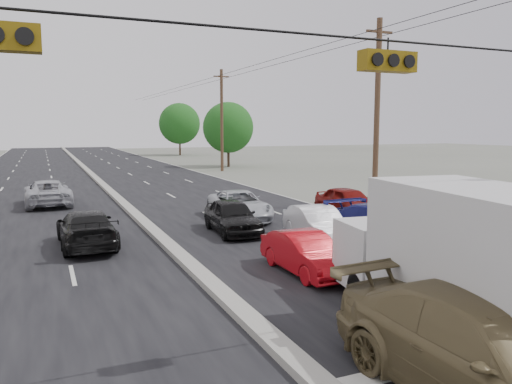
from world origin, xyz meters
TOP-DOWN VIEW (x-y plane):
  - ground at (0.00, 0.00)m, footprint 200.00×200.00m
  - road_surface at (0.00, 30.00)m, footprint 20.00×160.00m
  - center_median at (0.00, 30.00)m, footprint 0.50×160.00m
  - utility_pole_right_b at (12.50, 15.00)m, footprint 1.60×0.30m
  - utility_pole_right_c at (12.50, 40.00)m, footprint 1.60×0.30m
  - traffic_signals at (1.40, 0.00)m, footprint 25.00×0.30m
  - tree_right_mid at (15.00, 45.00)m, footprint 5.60×5.60m
  - tree_right_far at (16.00, 70.00)m, footprint 6.40×6.40m
  - box_truck at (3.54, 0.27)m, footprint 3.03×6.58m
  - tan_sedan at (2.15, -1.96)m, footprint 2.74×5.97m
  - red_sedan at (3.00, 5.49)m, footprint 1.35×3.74m
  - queue_car_a at (3.00, 11.72)m, footprint 1.88×4.17m
  - queue_car_b at (5.38, 8.92)m, footprint 1.96×4.23m
  - queue_car_c at (4.38, 14.46)m, footprint 2.67×5.03m
  - queue_car_d at (7.00, 6.87)m, footprint 2.42×5.44m
  - queue_car_e at (9.60, 13.15)m, footprint 1.82×4.22m
  - oncoming_near at (-2.71, 11.54)m, footprint 2.00×4.72m
  - oncoming_far at (-3.88, 22.70)m, footprint 2.53×5.22m

SIDE VIEW (x-z plane):
  - ground at x=0.00m, z-range 0.00..0.00m
  - road_surface at x=0.00m, z-range -0.01..0.01m
  - center_median at x=0.00m, z-range 0.00..0.20m
  - red_sedan at x=3.00m, z-range 0.00..1.22m
  - queue_car_b at x=5.38m, z-range 0.00..1.34m
  - queue_car_c at x=4.38m, z-range 0.00..1.35m
  - oncoming_near at x=-2.71m, z-range 0.00..1.36m
  - queue_car_a at x=3.00m, z-range 0.00..1.39m
  - queue_car_e at x=9.60m, z-range 0.00..1.42m
  - oncoming_far at x=-3.88m, z-range 0.00..1.43m
  - queue_car_d at x=7.00m, z-range 0.00..1.55m
  - tan_sedan at x=2.15m, z-range 0.00..1.69m
  - box_truck at x=3.54m, z-range 0.04..3.26m
  - tree_right_mid at x=15.00m, z-range 0.77..7.91m
  - tree_right_far at x=16.00m, z-range 0.88..9.04m
  - utility_pole_right_b at x=12.50m, z-range 0.11..10.11m
  - utility_pole_right_c at x=12.50m, z-range 0.11..10.11m
  - traffic_signals at x=1.40m, z-range 5.22..5.77m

